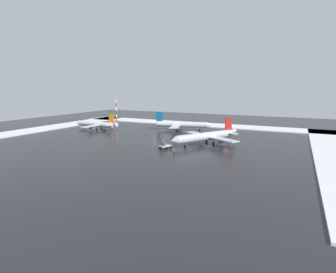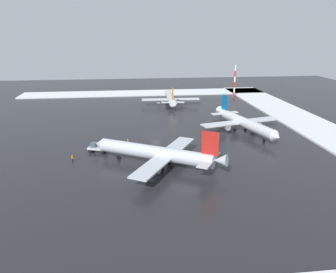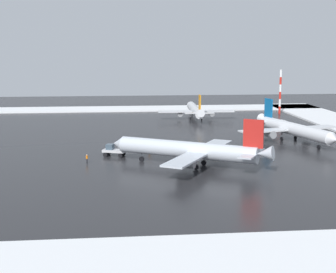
% 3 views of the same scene
% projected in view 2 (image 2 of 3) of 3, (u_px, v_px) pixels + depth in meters
% --- Properties ---
extents(ground_plane, '(240.00, 240.00, 0.00)m').
position_uv_depth(ground_plane, '(156.00, 135.00, 95.74)').
color(ground_plane, '#232326').
extents(snow_bank_far, '(152.00, 16.00, 0.49)m').
position_uv_depth(snow_bank_far, '(317.00, 128.00, 101.23)').
color(snow_bank_far, white).
rests_on(snow_bank_far, ground_plane).
extents(snow_bank_right, '(14.00, 116.00, 0.49)m').
position_uv_depth(snow_bank_right, '(145.00, 93.00, 159.00)').
color(snow_bank_right, white).
rests_on(snow_bank_right, ground_plane).
extents(airplane_distant_tail, '(24.95, 29.17, 9.57)m').
position_uv_depth(airplane_distant_tail, '(158.00, 153.00, 72.27)').
color(airplane_distant_tail, silver).
rests_on(airplane_distant_tail, ground_plane).
extents(airplane_parked_starboard, '(30.43, 25.55, 9.16)m').
position_uv_depth(airplane_parked_starboard, '(244.00, 123.00, 96.98)').
color(airplane_parked_starboard, silver).
rests_on(airplane_parked_starboard, ground_plane).
extents(airplane_foreground_jet, '(28.28, 23.41, 8.40)m').
position_uv_depth(airplane_foreground_jet, '(170.00, 98.00, 134.21)').
color(airplane_foreground_jet, silver).
rests_on(airplane_foreground_jet, ground_plane).
extents(pushback_tug, '(3.60, 5.07, 2.50)m').
position_uv_depth(pushback_tug, '(97.00, 148.00, 81.33)').
color(pushback_tug, silver).
rests_on(pushback_tug, ground_plane).
extents(ground_crew_near_tug, '(0.36, 0.36, 1.71)m').
position_uv_depth(ground_crew_near_tug, '(72.00, 158.00, 75.35)').
color(ground_crew_near_tug, black).
rests_on(ground_crew_near_tug, ground_plane).
extents(ground_crew_mid_apron, '(0.36, 0.36, 1.71)m').
position_uv_depth(ground_crew_mid_apron, '(128.00, 142.00, 86.71)').
color(ground_crew_mid_apron, black).
rests_on(ground_crew_mid_apron, ground_plane).
extents(antenna_mast, '(0.70, 0.70, 14.67)m').
position_uv_depth(antenna_mast, '(235.00, 82.00, 145.36)').
color(antenna_mast, red).
rests_on(antenna_mast, ground_plane).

